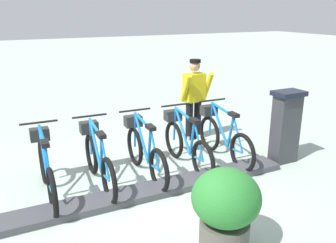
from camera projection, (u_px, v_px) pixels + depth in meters
ground_plane at (150, 194)px, 5.24m from camera, size 60.00×60.00×0.00m
dock_rail_base at (150, 191)px, 5.23m from camera, size 0.44×4.59×0.10m
payment_kiosk at (285, 126)px, 6.18m from camera, size 0.36×0.52×1.28m
bike_docked_0 at (223, 136)px, 6.36m from camera, size 1.72×0.54×1.02m
bike_docked_1 at (185, 143)px, 6.04m from camera, size 1.72×0.54×1.02m
bike_docked_2 at (144, 150)px, 5.72m from camera, size 1.72×0.54×1.02m
bike_docked_3 at (98, 159)px, 5.40m from camera, size 1.72×0.54×1.02m
bike_docked_4 at (46, 168)px, 5.08m from camera, size 1.72×0.54×1.02m
worker_near_rack at (194, 97)px, 7.17m from camera, size 0.47×0.63×1.66m
planter_bush at (226, 206)px, 3.89m from camera, size 0.76×0.76×0.97m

